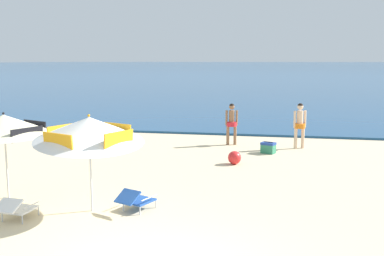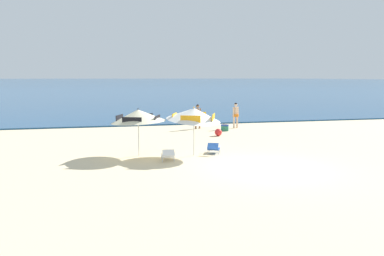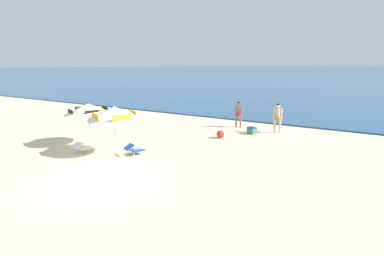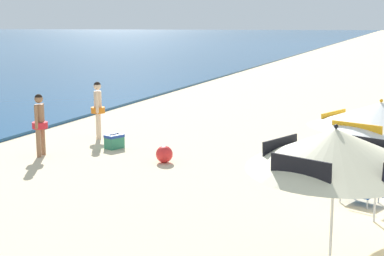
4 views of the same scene
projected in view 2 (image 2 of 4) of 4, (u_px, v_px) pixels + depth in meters
name	position (u px, v px, depth m)	size (l,w,h in m)	color
ground_plane	(265.00, 168.00, 14.57)	(800.00, 800.00, 0.00)	beige
ocean_water	(112.00, 80.00, 414.34)	(800.00, 800.00, 0.10)	navy
beach_umbrella_striped_main	(194.00, 114.00, 16.70)	(3.41, 3.42, 2.29)	silver
beach_umbrella_striped_second	(138.00, 116.00, 16.67)	(2.78, 2.76, 2.15)	silver
lounge_chair_under_umbrella	(214.00, 148.00, 17.31)	(0.83, 1.02, 0.52)	#1E4799
lounge_chair_beside_umbrella	(168.00, 155.00, 15.77)	(0.63, 0.93, 0.52)	white
person_standing_near_shore	(236.00, 113.00, 25.96)	(0.48, 0.43, 1.76)	beige
person_standing_beside	(198.00, 115.00, 25.62)	(0.49, 0.41, 1.67)	#8C6042
cooler_box	(225.00, 128.00, 24.70)	(0.59, 0.51, 0.43)	#2D7F5B
beach_ball	(218.00, 132.00, 22.55)	(0.44, 0.44, 0.44)	red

